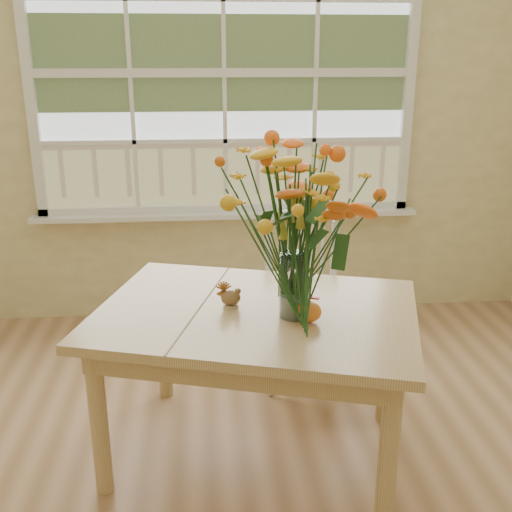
{
  "coord_description": "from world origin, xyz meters",
  "views": [
    {
      "loc": [
        -0.14,
        -1.49,
        1.66
      ],
      "look_at": [
        0.06,
        0.74,
        0.9
      ],
      "focal_mm": 42.0,
      "sensor_mm": 36.0,
      "label": 1
    }
  ],
  "objects": [
    {
      "name": "turkey_figurine",
      "position": [
        -0.04,
        0.75,
        0.72
      ],
      "size": [
        0.08,
        0.06,
        0.1
      ],
      "rotation": [
        0.0,
        0.0,
        0.02
      ],
      "color": "#CCB78C",
      "rests_on": "dining_table"
    },
    {
      "name": "dark_gourd",
      "position": [
        0.22,
        0.74,
        0.72
      ],
      "size": [
        0.12,
        0.09,
        0.08
      ],
      "color": "#38160F",
      "rests_on": "dining_table"
    },
    {
      "name": "flower_vase",
      "position": [
        0.2,
        0.65,
        1.06
      ],
      "size": [
        0.53,
        0.53,
        0.63
      ],
      "color": "white",
      "rests_on": "dining_table"
    },
    {
      "name": "pumpkin",
      "position": [
        0.24,
        0.58,
        0.72
      ],
      "size": [
        0.1,
        0.1,
        0.08
      ],
      "primitive_type": "ellipsoid",
      "color": "#C75E17",
      "rests_on": "dining_table"
    },
    {
      "name": "window",
      "position": [
        0.0,
        2.21,
        1.53
      ],
      "size": [
        2.42,
        0.12,
        1.74
      ],
      "color": "silver",
      "rests_on": "wall_back"
    },
    {
      "name": "windsor_chair",
      "position": [
        0.36,
        1.39,
        0.49
      ],
      "size": [
        0.42,
        0.41,
        0.87
      ],
      "rotation": [
        0.0,
        0.0,
        -0.06
      ],
      "color": "white",
      "rests_on": "floor"
    },
    {
      "name": "dining_table",
      "position": [
        0.06,
        0.72,
        0.59
      ],
      "size": [
        1.47,
        1.23,
        0.68
      ],
      "rotation": [
        0.0,
        0.0,
        -0.29
      ],
      "color": "tan",
      "rests_on": "floor"
    },
    {
      "name": "wall_back",
      "position": [
        0.0,
        2.25,
        1.35
      ],
      "size": [
        4.0,
        0.02,
        2.7
      ],
      "primitive_type": "cube",
      "color": "#CBBD81",
      "rests_on": "floor"
    }
  ]
}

